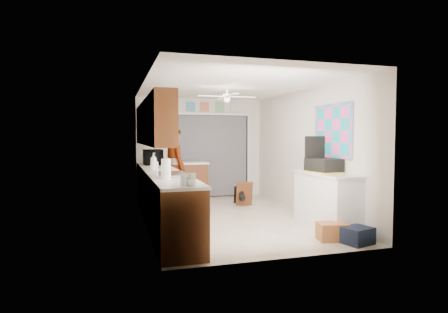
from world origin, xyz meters
TOP-DOWN VIEW (x-y plane):
  - floor at (0.00, 0.00)m, footprint 5.00×5.00m
  - ceiling at (0.00, 0.00)m, footprint 5.00×5.00m
  - wall_back at (0.00, 2.50)m, footprint 3.20×0.00m
  - wall_front at (0.00, -2.50)m, footprint 3.20×0.00m
  - wall_left at (-1.60, 0.00)m, footprint 0.00×5.00m
  - wall_right at (1.60, 0.00)m, footprint 0.00×5.00m
  - left_base_cabinets at (-1.30, 0.00)m, footprint 0.60×4.80m
  - left_countertop at (-1.29, 0.00)m, footprint 0.62×4.80m
  - upper_cabinets at (-1.44, 0.20)m, footprint 0.32×4.00m
  - sink_basin at (-1.29, -1.00)m, footprint 0.50×0.76m
  - faucet at (-1.48, -1.00)m, footprint 0.03×0.03m
  - peninsula_base at (-0.50, 2.00)m, footprint 1.00×0.60m
  - peninsula_top at (-0.50, 2.00)m, footprint 1.04×0.64m
  - back_opening_recess at (0.25, 2.47)m, footprint 2.00×0.06m
  - curtain_panel at (0.25, 2.43)m, footprint 1.90×0.03m
  - door_trim_left at (-0.77, 2.44)m, footprint 0.06×0.04m
  - door_trim_right at (1.27, 2.44)m, footprint 0.06×0.04m
  - door_trim_head at (0.25, 2.44)m, footprint 2.10×0.04m
  - header_frame_1 at (-0.25, 2.47)m, footprint 0.22×0.02m
  - header_frame_2 at (0.10, 2.47)m, footprint 0.22×0.02m
  - header_frame_3 at (0.50, 2.47)m, footprint 0.22×0.02m
  - header_frame_4 at (0.90, 2.47)m, footprint 0.22×0.02m
  - route66_sign at (-0.95, 2.47)m, footprint 0.22×0.02m
  - right_counter_base at (1.35, -1.20)m, footprint 0.50×1.40m
  - right_counter_top at (1.34, -1.20)m, footprint 0.54×1.44m
  - abstract_painting at (1.58, -1.00)m, footprint 0.03×1.15m
  - ceiling_fan at (0.00, 0.20)m, footprint 1.14×1.14m
  - microwave at (-1.30, 1.45)m, footprint 0.41×0.59m
  - soap_bottle at (-1.43, 0.06)m, footprint 0.16×0.16m
  - cup at (-1.20, -2.25)m, footprint 0.15×0.15m
  - jar_a at (-1.19, -2.20)m, footprint 0.13×0.13m
  - jar_b at (-1.30, -2.25)m, footprint 0.11×0.11m
  - paper_towel_roll at (-1.40, -1.43)m, footprint 0.17×0.17m
  - suitcase at (1.32, -1.14)m, footprint 0.48×0.60m
  - suitcase_rim at (1.32, -1.14)m, footprint 0.52×0.64m
  - suitcase_lid at (1.32, -0.85)m, footprint 0.42×0.09m
  - cardboard_box at (1.00, -1.94)m, footprint 0.47×0.39m
  - navy_crate at (1.25, -2.20)m, footprint 0.47×0.43m
  - cabinet_door_panel at (0.66, 1.04)m, footprint 0.38×0.18m
  - man at (-0.90, 0.98)m, footprint 0.59×0.73m
  - dog at (0.62, 1.28)m, footprint 0.30×0.58m

SIDE VIEW (x-z plane):
  - floor at x=0.00m, z-range 0.00..0.00m
  - navy_crate at x=1.25m, z-range 0.00..0.24m
  - cardboard_box at x=1.00m, z-range 0.00..0.26m
  - dog at x=0.62m, z-range 0.00..0.44m
  - cabinet_door_panel at x=0.66m, z-range 0.00..0.54m
  - left_base_cabinets at x=-1.30m, z-range 0.00..0.90m
  - peninsula_base at x=-0.50m, z-range 0.00..0.90m
  - right_counter_base at x=1.35m, z-range 0.00..0.90m
  - man at x=-0.90m, z-range 0.00..1.75m
  - left_countertop at x=-1.29m, z-range 0.90..0.94m
  - peninsula_top at x=-0.50m, z-range 0.90..0.94m
  - right_counter_top at x=1.34m, z-range 0.90..0.94m
  - suitcase_rim at x=1.32m, z-range 0.94..0.96m
  - sink_basin at x=-1.29m, z-range 0.92..0.98m
  - cup at x=-1.20m, z-range 0.94..1.03m
  - jar_b at x=-1.30m, z-range 0.94..1.07m
  - jar_a at x=-1.19m, z-range 0.94..1.09m
  - faucet at x=-1.48m, z-range 0.94..1.16m
  - back_opening_recess at x=0.25m, z-range 0.00..2.10m
  - door_trim_left at x=-0.77m, z-range 0.00..2.10m
  - door_trim_right at x=1.27m, z-range 0.00..2.10m
  - curtain_panel at x=0.25m, z-range 0.03..2.08m
  - suitcase at x=1.32m, z-range 0.94..1.18m
  - paper_towel_roll at x=-1.40m, z-range 0.94..1.23m
  - soap_bottle at x=-1.43m, z-range 0.94..1.26m
  - microwave at x=-1.30m, z-range 0.94..1.26m
  - wall_back at x=0.00m, z-range -0.35..2.85m
  - wall_front at x=0.00m, z-range -0.35..2.85m
  - wall_left at x=-1.60m, z-range -1.25..3.75m
  - wall_right at x=1.60m, z-range -1.25..3.75m
  - suitcase_lid at x=1.32m, z-range 1.06..1.56m
  - abstract_painting at x=1.58m, z-range 1.17..2.12m
  - upper_cabinets at x=-1.44m, z-range 1.40..2.20m
  - door_trim_head at x=0.25m, z-range 2.09..2.15m
  - header_frame_1 at x=-0.25m, z-range 2.19..2.41m
  - header_frame_2 at x=0.10m, z-range 2.19..2.41m
  - header_frame_3 at x=0.50m, z-range 2.19..2.41m
  - header_frame_4 at x=0.90m, z-range 2.19..2.41m
  - route66_sign at x=-0.95m, z-range 2.17..2.43m
  - ceiling_fan at x=0.00m, z-range 2.20..2.44m
  - ceiling at x=0.00m, z-range 2.50..2.50m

